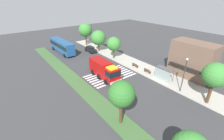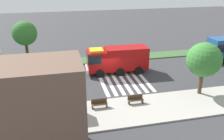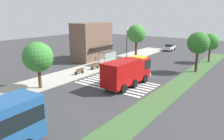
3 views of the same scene
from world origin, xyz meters
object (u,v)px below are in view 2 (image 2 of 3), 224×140
(bench_near_shelter, at_px, (99,103))
(street_lamp, at_px, (3,77))
(bus_stop_shelter, at_px, (57,96))
(bench_west_of_shelter, at_px, (135,99))
(sidewalk_tree_center, at_px, (204,60))
(fire_truck, at_px, (116,59))
(median_tree_far_west, at_px, (25,34))

(bench_near_shelter, xyz_separation_m, street_lamp, (8.57, -0.95, 3.28))
(bus_stop_shelter, distance_m, street_lamp, 5.07)
(bus_stop_shelter, relative_size, bench_west_of_shelter, 2.19)
(bench_west_of_shelter, xyz_separation_m, street_lamp, (12.34, -0.95, 3.28))
(bench_near_shelter, xyz_separation_m, sidewalk_tree_center, (-11.43, -0.55, 3.47))
(bench_west_of_shelter, bearing_deg, sidewalk_tree_center, -175.93)
(bench_near_shelter, distance_m, street_lamp, 9.23)
(fire_truck, height_order, bench_near_shelter, fire_truck)
(median_tree_far_west, bearing_deg, fire_truck, 154.77)
(bus_stop_shelter, xyz_separation_m, median_tree_far_west, (3.92, -14.33, 2.86))
(fire_truck, bearing_deg, bus_stop_shelter, 50.05)
(fire_truck, distance_m, bench_near_shelter, 9.68)
(street_lamp, relative_size, median_tree_far_west, 1.00)
(bench_near_shelter, bearing_deg, street_lamp, -6.30)
(bench_west_of_shelter, height_order, street_lamp, street_lamp)
(bench_west_of_shelter, distance_m, sidewalk_tree_center, 8.43)
(bench_west_of_shelter, bearing_deg, fire_truck, -90.49)
(bench_near_shelter, height_order, sidewalk_tree_center, sidewalk_tree_center)
(bus_stop_shelter, bearing_deg, street_lamp, -11.84)
(bench_near_shelter, bearing_deg, fire_truck, -113.65)
(fire_truck, height_order, sidewalk_tree_center, sidewalk_tree_center)
(bench_west_of_shelter, height_order, sidewalk_tree_center, sidewalk_tree_center)
(fire_truck, distance_m, median_tree_far_west, 13.29)
(fire_truck, bearing_deg, bench_west_of_shelter, 91.31)
(bench_near_shelter, relative_size, street_lamp, 0.25)
(bus_stop_shelter, xyz_separation_m, bench_near_shelter, (-4.00, -0.01, -1.30))
(fire_truck, bearing_deg, sidewalk_tree_center, 134.48)
(median_tree_far_west, bearing_deg, sidewalk_tree_center, 144.56)
(street_lamp, bearing_deg, fire_truck, -147.76)
(bench_near_shelter, distance_m, bench_west_of_shelter, 3.77)
(bench_west_of_shelter, bearing_deg, bench_near_shelter, 0.00)
(bus_stop_shelter, bearing_deg, sidewalk_tree_center, -177.93)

